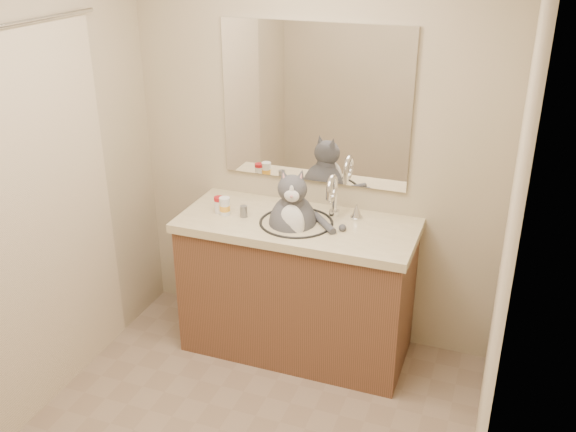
% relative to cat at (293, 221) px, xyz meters
% --- Properties ---
extents(room, '(2.22, 2.52, 2.42)m').
position_rel_cat_xyz_m(room, '(0.02, -0.93, 0.34)').
color(room, gray).
rests_on(room, ground).
extents(vanity, '(1.34, 0.59, 1.12)m').
position_rel_cat_xyz_m(vanity, '(0.02, 0.03, -0.42)').
color(vanity, brown).
rests_on(vanity, ground).
extents(mirror, '(1.10, 0.02, 0.90)m').
position_rel_cat_xyz_m(mirror, '(0.02, 0.30, 0.59)').
color(mirror, white).
rests_on(mirror, room).
extents(shower_curtain, '(0.02, 1.30, 1.93)m').
position_rel_cat_xyz_m(shower_curtain, '(-1.03, -0.83, 0.17)').
color(shower_curtain, beige).
rests_on(shower_curtain, ground).
extents(cat, '(0.44, 0.36, 0.53)m').
position_rel_cat_xyz_m(cat, '(0.00, 0.00, 0.00)').
color(cat, '#4D4D52').
rests_on(cat, vanity).
extents(pill_bottle_redcap, '(0.07, 0.07, 0.10)m').
position_rel_cat_xyz_m(pill_bottle_redcap, '(-0.45, -0.01, 0.04)').
color(pill_bottle_redcap, white).
rests_on(pill_bottle_redcap, vanity).
extents(pill_bottle_orange, '(0.08, 0.08, 0.10)m').
position_rel_cat_xyz_m(pill_bottle_orange, '(-0.40, -0.02, 0.04)').
color(pill_bottle_orange, white).
rests_on(pill_bottle_orange, vanity).
extents(grey_canister, '(0.05, 0.05, 0.07)m').
position_rel_cat_xyz_m(grey_canister, '(-0.29, -0.01, 0.02)').
color(grey_canister, slate).
rests_on(grey_canister, vanity).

